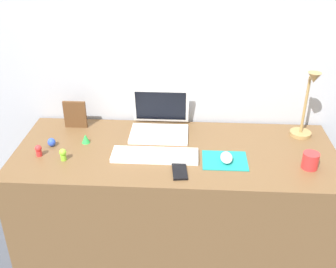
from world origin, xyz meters
TOP-DOWN VIEW (x-y plane):
  - ground_plane at (0.00, 0.00)m, footprint 6.00×6.00m
  - back_wall at (0.00, 0.35)m, footprint 2.77×0.05m
  - desk at (0.00, 0.00)m, footprint 1.57×0.63m
  - laptop at (-0.09, 0.20)m, footprint 0.30×0.25m
  - keyboard at (-0.10, -0.07)m, footprint 0.41×0.13m
  - mousepad at (0.23, -0.08)m, footprint 0.21×0.17m
  - mouse at (0.24, -0.09)m, footprint 0.06×0.10m
  - cell_phone at (0.03, -0.19)m, footprint 0.08×0.13m
  - desk_lamp at (0.65, 0.17)m, footprint 0.11×0.15m
  - picture_frame at (-0.55, 0.22)m, footprint 0.12×0.02m
  - coffee_mug at (0.62, -0.12)m, footprint 0.07×0.07m
  - toy_figurine_lime at (-0.52, -0.12)m, footprint 0.03×0.03m
  - toy_figurine_blue at (-0.62, 0.01)m, footprint 0.04×0.04m
  - toy_figurine_green at (-0.46, 0.05)m, footprint 0.04×0.04m
  - toy_figurine_red at (-0.65, -0.09)m, footprint 0.03×0.03m

SIDE VIEW (x-z plane):
  - ground_plane at x=0.00m, z-range 0.00..0.00m
  - desk at x=0.00m, z-range 0.00..0.74m
  - back_wall at x=0.00m, z-range 0.00..1.47m
  - mousepad at x=0.23m, z-range 0.74..0.74m
  - cell_phone at x=0.03m, z-range 0.74..0.75m
  - keyboard at x=-0.10m, z-range 0.74..0.76m
  - mouse at x=0.24m, z-range 0.74..0.78m
  - toy_figurine_blue at x=-0.62m, z-range 0.74..0.78m
  - toy_figurine_green at x=-0.46m, z-range 0.74..0.79m
  - toy_figurine_red at x=-0.65m, z-range 0.74..0.80m
  - toy_figurine_lime at x=-0.52m, z-range 0.74..0.80m
  - coffee_mug at x=0.62m, z-range 0.74..0.82m
  - laptop at x=-0.09m, z-range 0.69..0.90m
  - picture_frame at x=-0.55m, z-range 0.74..0.89m
  - desk_lamp at x=0.65m, z-range 0.73..1.10m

